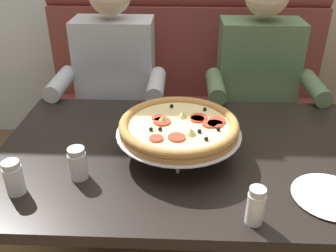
% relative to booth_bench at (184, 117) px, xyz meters
% --- Properties ---
extents(booth_bench, '(1.64, 0.78, 1.13)m').
position_rel_booth_bench_xyz_m(booth_bench, '(0.00, 0.00, 0.00)').
color(booth_bench, brown).
rests_on(booth_bench, ground_plane).
extents(dining_table, '(1.34, 0.84, 0.72)m').
position_rel_booth_bench_xyz_m(dining_table, '(0.00, -0.89, 0.24)').
color(dining_table, black).
rests_on(dining_table, ground_plane).
extents(diner_left, '(0.54, 0.64, 1.27)m').
position_rel_booth_bench_xyz_m(diner_left, '(-0.37, -0.27, 0.31)').
color(diner_left, '#2D3342').
rests_on(diner_left, ground_plane).
extents(diner_right, '(0.54, 0.64, 1.27)m').
position_rel_booth_bench_xyz_m(diner_right, '(0.37, -0.27, 0.31)').
color(diner_right, '#2D3342').
rests_on(diner_right, ground_plane).
extents(pizza, '(0.43, 0.43, 0.14)m').
position_rel_booth_bench_xyz_m(pizza, '(-0.02, -0.90, 0.43)').
color(pizza, silver).
rests_on(pizza, dining_table).
extents(shaker_oregano, '(0.06, 0.06, 0.11)m').
position_rel_booth_bench_xyz_m(shaker_oregano, '(-0.34, -1.05, 0.37)').
color(shaker_oregano, white).
rests_on(shaker_oregano, dining_table).
extents(shaker_parmesan, '(0.06, 0.06, 0.11)m').
position_rel_booth_bench_xyz_m(shaker_parmesan, '(-0.51, -1.14, 0.37)').
color(shaker_parmesan, white).
rests_on(shaker_parmesan, dining_table).
extents(shaker_pepper_flakes, '(0.05, 0.05, 0.11)m').
position_rel_booth_bench_xyz_m(shaker_pepper_flakes, '(0.19, -1.23, 0.37)').
color(shaker_pepper_flakes, white).
rests_on(shaker_pepper_flakes, dining_table).
extents(plate_near_left, '(0.22, 0.22, 0.02)m').
position_rel_booth_bench_xyz_m(plate_near_left, '(0.43, -1.12, 0.34)').
color(plate_near_left, white).
rests_on(plate_near_left, dining_table).
extents(patio_chair, '(0.41, 0.42, 0.86)m').
position_rel_booth_bench_xyz_m(patio_chair, '(-1.21, 1.10, 0.13)').
color(patio_chair, black).
rests_on(patio_chair, ground_plane).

